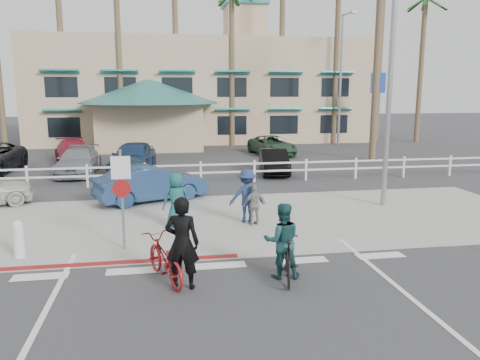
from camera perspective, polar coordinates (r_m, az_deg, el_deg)
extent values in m
plane|color=#333335|center=(10.59, -1.99, -11.61)|extent=(140.00, 140.00, 0.00)
cube|color=#333335|center=(8.80, -0.18, -16.50)|extent=(12.00, 16.00, 0.01)
cube|color=gray|center=(14.83, -4.32, -5.00)|extent=(22.00, 7.00, 0.01)
cube|color=#333335|center=(18.69, -5.47, -1.70)|extent=(40.00, 5.00, 0.01)
cube|color=#333335|center=(28.03, -6.91, 2.46)|extent=(50.00, 16.00, 0.01)
cube|color=maroon|center=(11.76, -17.68, -9.76)|extent=(7.00, 0.25, 0.02)
imported|color=maroon|center=(10.28, -9.19, -9.50)|extent=(1.26, 1.99, 0.99)
imported|color=black|center=(9.73, -7.07, -7.62)|extent=(0.81, 0.65, 1.95)
imported|color=black|center=(10.27, 5.86, -9.51)|extent=(0.80, 1.67, 0.97)
imported|color=#194246|center=(10.28, 5.15, -7.38)|extent=(0.88, 0.72, 1.68)
imported|color=navy|center=(14.50, 0.84, -1.93)|extent=(1.09, 0.63, 1.68)
imported|color=gray|center=(14.22, 1.78, -3.04)|extent=(0.80, 0.47, 1.27)
imported|color=#164D53|center=(14.12, -7.77, -2.41)|extent=(0.90, 0.68, 1.67)
imported|color=navy|center=(17.59, -10.76, -0.40)|extent=(4.33, 2.91, 1.35)
imported|color=slate|center=(24.25, -19.12, 2.16)|extent=(1.82, 4.43, 1.28)
imported|color=navy|center=(24.14, -12.92, 2.76)|extent=(2.51, 4.74, 1.54)
imported|color=black|center=(23.14, 4.16, 2.25)|extent=(1.77, 3.80, 1.21)
imported|color=maroon|center=(28.05, -19.60, 3.26)|extent=(2.97, 4.83, 1.31)
imported|color=#2C4F39|center=(29.98, 3.93, 4.22)|extent=(2.69, 4.65, 1.22)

